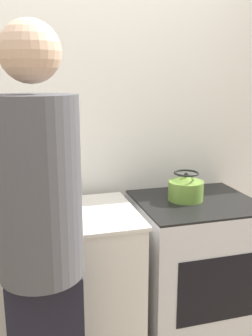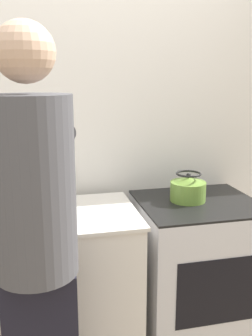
# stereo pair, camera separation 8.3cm
# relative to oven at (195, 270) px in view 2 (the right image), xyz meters

# --- Properties ---
(wall_back) EXTENTS (8.00, 0.05, 2.60)m
(wall_back) POSITION_rel_oven_xyz_m (-0.69, 0.38, 0.86)
(wall_back) COLOR white
(wall_back) RESTS_ON ground_plane
(counter) EXTENTS (1.34, 0.60, 0.88)m
(counter) POSITION_rel_oven_xyz_m (-1.06, -0.02, 0.00)
(counter) COLOR silver
(counter) RESTS_ON ground_plane
(oven) EXTENTS (0.69, 0.62, 0.88)m
(oven) POSITION_rel_oven_xyz_m (0.00, 0.00, 0.00)
(oven) COLOR silver
(oven) RESTS_ON ground_plane
(person) EXTENTS (0.37, 0.61, 1.78)m
(person) POSITION_rel_oven_xyz_m (-0.92, -0.51, 0.53)
(person) COLOR black
(person) RESTS_ON ground_plane
(cutting_board) EXTENTS (0.36, 0.25, 0.02)m
(cutting_board) POSITION_rel_oven_xyz_m (-0.94, -0.05, 0.45)
(cutting_board) COLOR silver
(cutting_board) RESTS_ON counter
(knife) EXTENTS (0.20, 0.12, 0.01)m
(knife) POSITION_rel_oven_xyz_m (-0.95, -0.08, 0.46)
(knife) COLOR silver
(knife) RESTS_ON cutting_board
(kettle) EXTENTS (0.21, 0.21, 0.17)m
(kettle) POSITION_rel_oven_xyz_m (-0.06, 0.03, 0.51)
(kettle) COLOR olive
(kettle) RESTS_ON oven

